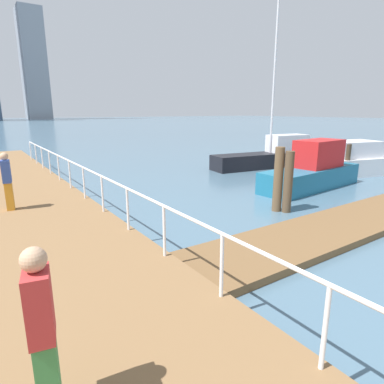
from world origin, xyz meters
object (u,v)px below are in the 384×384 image
(moored_boat_1, at_px, (313,171))
(pedestrian_0, at_px, (43,332))
(moored_boat_4, at_px, (274,155))
(moored_boat_0, at_px, (360,161))
(pedestrian_1, at_px, (7,181))

(moored_boat_1, relative_size, pedestrian_0, 3.20)
(moored_boat_1, relative_size, moored_boat_4, 0.59)
(moored_boat_0, bearing_deg, moored_boat_1, -172.53)
(moored_boat_0, xyz_separation_m, moored_boat_1, (-4.90, -0.64, 0.08))
(pedestrian_0, bearing_deg, moored_boat_4, 35.48)
(moored_boat_4, height_order, pedestrian_1, moored_boat_4)
(moored_boat_4, xyz_separation_m, pedestrian_1, (-14.11, -2.58, 0.59))
(moored_boat_0, relative_size, pedestrian_0, 4.47)
(moored_boat_4, bearing_deg, pedestrian_0, -144.52)
(moored_boat_0, height_order, pedestrian_1, pedestrian_1)
(moored_boat_0, bearing_deg, moored_boat_4, 117.37)
(moored_boat_1, height_order, moored_boat_4, moored_boat_4)
(moored_boat_0, xyz_separation_m, moored_boat_4, (-2.12, 4.09, 0.03))
(moored_boat_4, xyz_separation_m, pedestrian_0, (-14.56, -10.38, 0.61))
(moored_boat_0, distance_m, pedestrian_0, 17.84)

